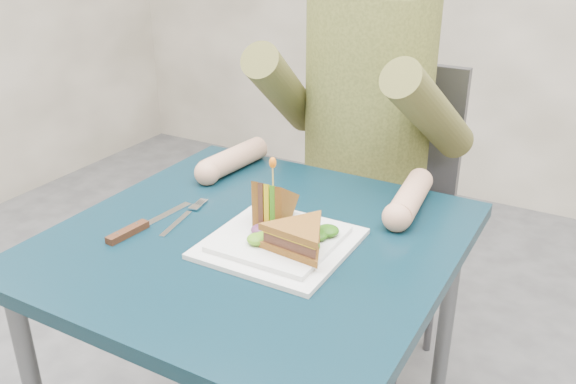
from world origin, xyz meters
The scene contains 12 objects.
table centered at (0.00, 0.00, 0.65)m, with size 0.75×0.75×0.73m.
chair centered at (0.00, 0.65, 0.54)m, with size 0.42×0.40×0.93m.
diner centered at (0.00, 0.54, 0.91)m, with size 0.54×0.59×0.74m.
plate centered at (0.06, -0.01, 0.74)m, with size 0.26×0.26×0.02m.
sandwich_flat centered at (0.12, -0.04, 0.78)m, with size 0.16×0.16×0.05m.
sandwich_upright centered at (0.02, 0.03, 0.78)m, with size 0.09×0.15×0.15m.
fork centered at (-0.17, -0.01, 0.73)m, with size 0.04×0.18×0.01m.
knife centered at (-0.21, -0.10, 0.74)m, with size 0.04×0.22×0.02m.
toothpick centered at (0.02, 0.03, 0.85)m, with size 0.00×0.00×0.06m, color tan.
toothpick_frill centered at (0.02, 0.03, 0.88)m, with size 0.01×0.01×0.02m, color orange.
lettuce_spill centered at (0.07, 0.00, 0.76)m, with size 0.15×0.13×0.02m, color #337A14, non-canonical shape.
onion_ring centered at (0.08, -0.01, 0.77)m, with size 0.04×0.04×0.01m, color #9E4C7A.
Camera 1 is at (0.57, -0.88, 1.30)m, focal length 38.00 mm.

